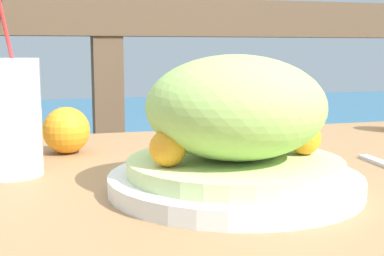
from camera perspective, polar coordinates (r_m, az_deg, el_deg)
name	(u,v)px	position (r m, az deg, el deg)	size (l,w,h in m)	color
patio_table	(171,253)	(0.71, -2.23, -13.20)	(1.30, 0.79, 0.77)	#997047
railing_fence	(108,108)	(1.31, -8.94, 2.11)	(2.80, 0.08, 1.05)	brown
sea_backdrop	(67,153)	(3.87, -13.17, -2.66)	(12.00, 4.00, 0.41)	teal
salad_plate	(235,132)	(0.61, 4.64, -0.47)	(0.29, 0.29, 0.16)	silver
drink_glass	(8,117)	(0.73, -19.07, 1.14)	(0.08, 0.08, 0.25)	silver
orange_near_glass	(66,130)	(0.86, -13.26, -0.25)	(0.07, 0.07, 0.07)	orange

